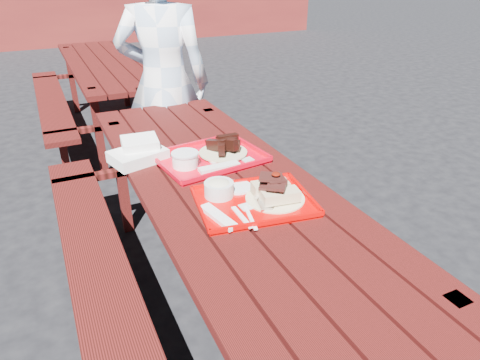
{
  "coord_description": "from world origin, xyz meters",
  "views": [
    {
      "loc": [
        -0.66,
        -1.53,
        1.6
      ],
      "look_at": [
        0.0,
        -0.15,
        0.82
      ],
      "focal_mm": 32.0,
      "sensor_mm": 36.0,
      "label": 1
    }
  ],
  "objects_px": {
    "near_tray": "(252,195)",
    "far_tray": "(209,157)",
    "picnic_table_near": "(226,217)",
    "picnic_table_far": "(112,80)",
    "person": "(164,84)"
  },
  "relations": [
    {
      "from": "person",
      "to": "far_tray",
      "type": "bearing_deg",
      "value": 108.0
    },
    {
      "from": "picnic_table_far",
      "to": "person",
      "type": "height_order",
      "value": "person"
    },
    {
      "from": "picnic_table_near",
      "to": "picnic_table_far",
      "type": "bearing_deg",
      "value": 90.0
    },
    {
      "from": "near_tray",
      "to": "far_tray",
      "type": "distance_m",
      "value": 0.44
    },
    {
      "from": "near_tray",
      "to": "far_tray",
      "type": "xyz_separation_m",
      "value": [
        -0.01,
        0.44,
        -0.01
      ]
    },
    {
      "from": "near_tray",
      "to": "far_tray",
      "type": "height_order",
      "value": "near_tray"
    },
    {
      "from": "picnic_table_near",
      "to": "person",
      "type": "xyz_separation_m",
      "value": [
        0.12,
        1.31,
        0.3
      ]
    },
    {
      "from": "picnic_table_far",
      "to": "far_tray",
      "type": "distance_m",
      "value": 2.59
    },
    {
      "from": "picnic_table_near",
      "to": "picnic_table_far",
      "type": "height_order",
      "value": "same"
    },
    {
      "from": "picnic_table_near",
      "to": "far_tray",
      "type": "height_order",
      "value": "far_tray"
    },
    {
      "from": "picnic_table_far",
      "to": "near_tray",
      "type": "height_order",
      "value": "near_tray"
    },
    {
      "from": "picnic_table_near",
      "to": "person",
      "type": "distance_m",
      "value": 1.35
    },
    {
      "from": "picnic_table_far",
      "to": "far_tray",
      "type": "height_order",
      "value": "far_tray"
    },
    {
      "from": "far_tray",
      "to": "person",
      "type": "bearing_deg",
      "value": 84.36
    },
    {
      "from": "picnic_table_near",
      "to": "picnic_table_far",
      "type": "relative_size",
      "value": 1.0
    }
  ]
}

